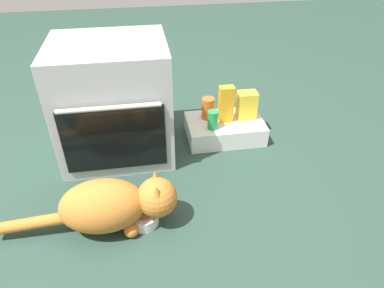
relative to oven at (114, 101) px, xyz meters
The scene contains 9 objects.
ground 0.57m from the oven, 85.69° to the right, with size 8.00×8.00×0.00m, color #284238.
oven is the anchor object (origin of this frame).
pantry_cabinet 0.74m from the oven, ahead, with size 0.49×0.32×0.13m, color white.
food_bowl 0.72m from the oven, 79.63° to the right, with size 0.14×0.14×0.09m.
cat 0.67m from the oven, 91.21° to the right, with size 0.85×0.26×0.28m.
juice_carton 0.69m from the oven, ahead, with size 0.09×0.06×0.24m, color orange.
snack_bag 0.84m from the oven, ahead, with size 0.12×0.09×0.18m, color yellow.
sauce_jar 0.60m from the oven, ahead, with size 0.08×0.08×0.14m, color #D16023.
soda_can 0.61m from the oven, ahead, with size 0.07×0.07×0.12m, color green.
Camera 1 is at (0.13, -1.39, 1.30)m, focal length 32.56 mm.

